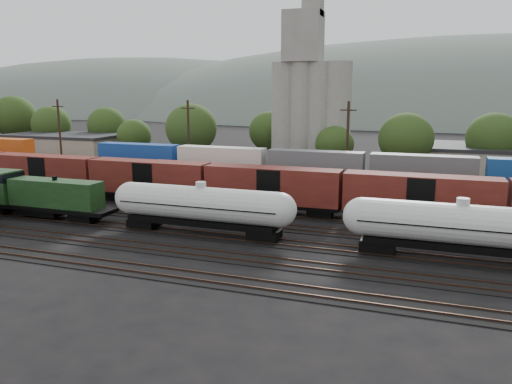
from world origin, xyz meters
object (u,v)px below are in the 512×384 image
(green_locomotive, at_px, (33,194))
(tank_car_a, at_px, (201,206))
(grain_silo, at_px, (309,104))
(orange_locomotive, at_px, (194,179))

(green_locomotive, xyz_separation_m, tank_car_a, (19.72, -0.00, 0.22))
(tank_car_a, bearing_deg, green_locomotive, 180.00)
(green_locomotive, distance_m, tank_car_a, 19.72)
(tank_car_a, height_order, grain_silo, grain_silo)
(green_locomotive, distance_m, orange_locomotive, 18.89)
(orange_locomotive, xyz_separation_m, grain_silo, (8.53, 26.00, 8.86))
(tank_car_a, height_order, orange_locomotive, tank_car_a)
(tank_car_a, distance_m, orange_locomotive, 17.12)
(green_locomotive, relative_size, grain_silo, 0.60)
(orange_locomotive, bearing_deg, green_locomotive, -127.44)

